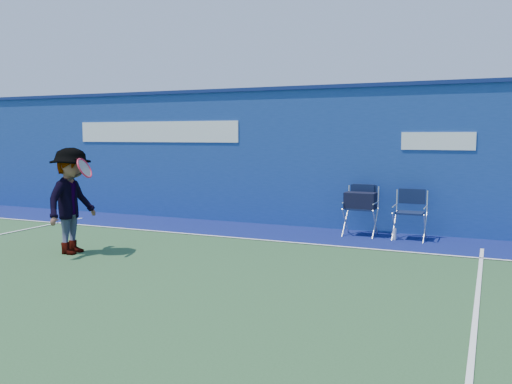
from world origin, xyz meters
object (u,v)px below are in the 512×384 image
at_px(tennis_player, 72,201).
at_px(directors_chair_right, 410,224).
at_px(directors_chair_left, 360,214).
at_px(water_bottle, 394,234).

bearing_deg(tennis_player, directors_chair_right, 34.86).
xyz_separation_m(directors_chair_left, tennis_player, (-4.13, -3.59, 0.47)).
distance_m(directors_chair_right, tennis_player, 6.25).
xyz_separation_m(water_bottle, tennis_player, (-4.85, -3.38, 0.79)).
bearing_deg(directors_chair_right, tennis_player, -145.14).
relative_size(directors_chair_left, tennis_player, 0.57).
distance_m(directors_chair_left, water_bottle, 0.81).
relative_size(directors_chair_left, water_bottle, 4.57).
bearing_deg(directors_chair_left, tennis_player, -139.04).
relative_size(water_bottle, tennis_player, 0.12).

